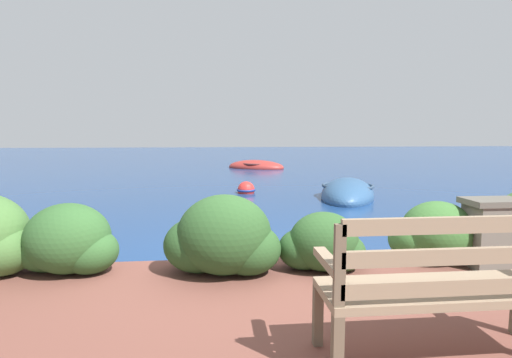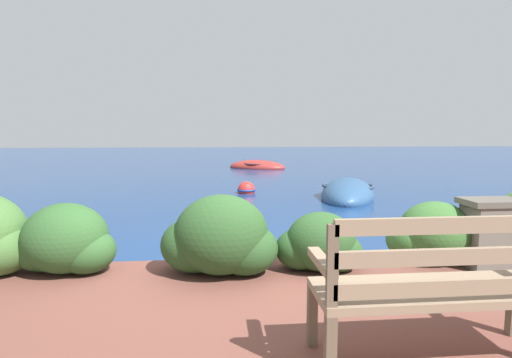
{
  "view_description": "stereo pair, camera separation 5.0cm",
  "coord_description": "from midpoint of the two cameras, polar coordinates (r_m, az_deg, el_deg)",
  "views": [
    {
      "loc": [
        -0.46,
        -4.26,
        1.6
      ],
      "look_at": [
        0.46,
        4.92,
        0.52
      ],
      "focal_mm": 28.0,
      "sensor_mm": 36.0,
      "label": 1
    },
    {
      "loc": [
        -0.41,
        -4.27,
        1.6
      ],
      "look_at": [
        0.46,
        4.92,
        0.52
      ],
      "focal_mm": 28.0,
      "sensor_mm": 36.0,
      "label": 2
    }
  ],
  "objects": [
    {
      "name": "ground_plane",
      "position": [
        4.58,
        0.08,
        -13.77
      ],
      "size": [
        80.0,
        80.0,
        0.0
      ],
      "color": "navy"
    },
    {
      "name": "park_bench",
      "position": [
        2.67,
        24.89,
        -13.49
      ],
      "size": [
        1.46,
        0.48,
        0.93
      ],
      "rotation": [
        0.0,
        0.0,
        0.06
      ],
      "color": "brown",
      "rests_on": "patio_terrace"
    },
    {
      "name": "hedge_clump_left",
      "position": [
        4.39,
        -25.67,
        -8.2
      ],
      "size": [
        1.02,
        0.73,
        0.69
      ],
      "color": "#2D5628",
      "rests_on": "patio_terrace"
    },
    {
      "name": "hedge_clump_centre",
      "position": [
        3.96,
        -5.14,
        -8.59
      ],
      "size": [
        1.15,
        0.83,
        0.78
      ],
      "color": "#284C23",
      "rests_on": "patio_terrace"
    },
    {
      "name": "hedge_clump_right",
      "position": [
        4.1,
        9.1,
        -9.29
      ],
      "size": [
        0.87,
        0.63,
        0.59
      ],
      "color": "#284C23",
      "rests_on": "patio_terrace"
    },
    {
      "name": "hedge_clump_far_right",
      "position": [
        4.71,
        23.97,
        -7.37
      ],
      "size": [
        0.96,
        0.69,
        0.65
      ],
      "color": "#38662D",
      "rests_on": "patio_terrace"
    },
    {
      "name": "rowboat_nearest",
      "position": [
        10.17,
        12.8,
        -2.15
      ],
      "size": [
        2.21,
        3.19,
        0.81
      ],
      "rotation": [
        0.0,
        0.0,
        4.36
      ],
      "color": "#2D517A",
      "rests_on": "ground_plane"
    },
    {
      "name": "rowboat_mid",
      "position": [
        17.93,
        -0.1,
        1.72
      ],
      "size": [
        2.9,
        2.33,
        0.65
      ],
      "rotation": [
        0.0,
        0.0,
        2.66
      ],
      "color": "#9E2D28",
      "rests_on": "ground_plane"
    },
    {
      "name": "mooring_buoy",
      "position": [
        10.6,
        -1.56,
        -1.58
      ],
      "size": [
        0.5,
        0.5,
        0.46
      ],
      "color": "red",
      "rests_on": "ground_plane"
    }
  ]
}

